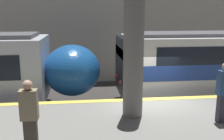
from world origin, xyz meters
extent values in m
plane|color=#33302D|center=(0.00, 0.00, 0.00)|extent=(120.00, 120.00, 0.00)
cube|color=#EAD14C|center=(0.00, -0.15, 1.13)|extent=(40.00, 0.30, 0.01)
cube|color=#B2AD9E|center=(0.00, 6.82, 2.66)|extent=(50.00, 0.15, 5.33)
cylinder|color=slate|center=(-1.03, -1.52, 3.04)|extent=(0.60, 0.60, 3.83)
ellipsoid|color=#195199|center=(-2.97, 2.29, 1.74)|extent=(2.42, 2.67, 2.20)
sphere|color=#F2EFCC|center=(-2.02, 2.29, 1.35)|extent=(0.20, 0.20, 0.20)
cube|color=black|center=(-0.77, 2.29, 1.67)|extent=(0.25, 2.85, 2.10)
cube|color=black|center=(-0.77, 2.29, 2.72)|extent=(0.25, 2.56, 0.84)
sphere|color=#EA4C42|center=(-0.93, 1.64, 1.30)|extent=(0.18, 0.18, 0.18)
sphere|color=#EA4C42|center=(-0.93, 2.94, 1.30)|extent=(0.18, 0.18, 0.18)
cube|color=#2D2D38|center=(1.41, -2.32, 1.53)|extent=(0.28, 0.20, 0.81)
cube|color=#473D33|center=(-3.69, -3.39, 1.51)|extent=(0.28, 0.20, 0.77)
cube|color=gray|center=(-3.69, -3.39, 2.23)|extent=(0.38, 0.24, 0.67)
sphere|color=tan|center=(-3.69, -3.39, 2.68)|extent=(0.22, 0.22, 0.22)
camera|label=1|loc=(-2.50, -8.96, 4.20)|focal=42.00mm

